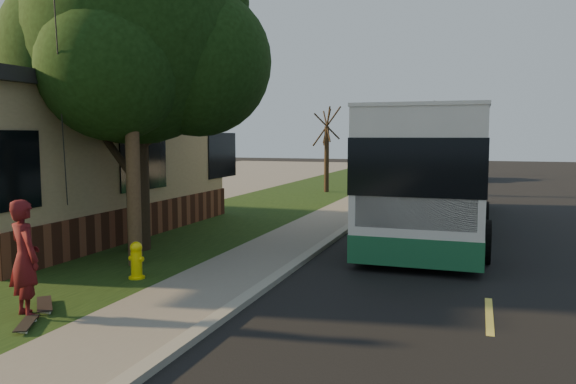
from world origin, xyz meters
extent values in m
plane|color=black|center=(0.00, 0.00, 0.00)|extent=(120.00, 120.00, 0.00)
cube|color=black|center=(4.00, 10.00, 0.01)|extent=(8.00, 80.00, 0.01)
cube|color=gray|center=(0.00, 10.00, 0.06)|extent=(0.25, 80.00, 0.12)
cube|color=slate|center=(-1.00, 10.00, 0.04)|extent=(2.00, 80.00, 0.08)
cube|color=black|center=(-4.50, 10.00, 0.04)|extent=(5.00, 80.00, 0.07)
cube|color=slate|center=(-14.50, 10.00, 0.02)|extent=(15.00, 80.00, 0.04)
cylinder|color=yellow|center=(-2.60, 0.00, 0.35)|extent=(0.22, 0.22, 0.55)
sphere|color=yellow|center=(-2.60, 0.00, 0.69)|extent=(0.24, 0.24, 0.24)
cylinder|color=yellow|center=(-2.60, 0.00, 0.47)|extent=(0.30, 0.10, 0.10)
cylinder|color=yellow|center=(-2.60, 0.00, 0.47)|extent=(0.10, 0.18, 0.10)
cylinder|color=yellow|center=(-2.60, 0.00, 0.09)|extent=(0.32, 0.32, 0.04)
cylinder|color=#473321|center=(-3.30, 1.00, 4.57)|extent=(0.30, 0.30, 9.00)
cylinder|color=#2D2D30|center=(-4.20, -0.10, 3.80)|extent=(2.52, 3.21, 7.60)
cylinder|color=black|center=(-4.20, 2.50, 2.07)|extent=(0.56, 0.56, 4.00)
sphere|color=black|center=(-4.20, 2.50, 5.27)|extent=(5.20, 5.20, 5.20)
sphere|color=black|center=(-2.80, 3.10, 4.67)|extent=(3.60, 3.60, 3.60)
sphere|color=black|center=(-5.40, 2.10, 4.97)|extent=(3.80, 3.80, 3.80)
sphere|color=black|center=(-3.90, 1.20, 4.37)|extent=(3.20, 3.20, 3.20)
sphere|color=black|center=(-4.80, 3.90, 5.67)|extent=(3.40, 3.40, 3.40)
sphere|color=black|center=(-3.30, 3.70, 6.27)|extent=(3.00, 3.00, 3.00)
cylinder|color=black|center=(-3.50, 18.00, 1.72)|extent=(0.24, 0.24, 3.30)
cylinder|color=black|center=(-3.50, 18.00, 3.37)|extent=(1.38, 0.57, 2.01)
cylinder|color=black|center=(-3.50, 18.00, 3.37)|extent=(0.74, 1.21, 1.58)
cylinder|color=black|center=(-3.50, 18.00, 3.37)|extent=(0.65, 1.05, 1.95)
cylinder|color=black|center=(-3.50, 18.00, 3.37)|extent=(1.28, 0.53, 1.33)
cylinder|color=black|center=(-3.50, 18.00, 3.37)|extent=(0.75, 1.21, 1.70)
cylinder|color=black|center=(-3.00, 30.00, 1.58)|extent=(0.24, 0.24, 3.03)
cylinder|color=black|center=(-3.00, 30.00, 3.10)|extent=(1.38, 0.57, 2.01)
cylinder|color=black|center=(-3.00, 30.00, 3.10)|extent=(0.74, 1.21, 1.58)
cylinder|color=black|center=(-3.00, 30.00, 3.10)|extent=(0.65, 1.05, 1.95)
cylinder|color=black|center=(-3.00, 30.00, 3.10)|extent=(1.28, 0.53, 1.33)
cylinder|color=black|center=(-3.00, 30.00, 3.10)|extent=(0.75, 1.21, 1.70)
cylinder|color=#2D2D30|center=(0.50, 34.00, 2.75)|extent=(0.16, 0.16, 5.50)
imported|color=black|center=(0.50, 34.00, 4.50)|extent=(0.18, 0.22, 1.10)
cube|color=silver|center=(2.55, 8.74, 2.03)|extent=(2.74, 13.17, 2.96)
cube|color=#1B5E37|center=(2.55, 8.74, 0.49)|extent=(2.76, 13.19, 0.60)
cube|color=black|center=(2.55, 8.74, 2.25)|extent=(2.78, 13.21, 1.21)
cube|color=black|center=(2.55, 2.18, 1.87)|extent=(2.44, 0.06, 1.76)
cube|color=yellow|center=(2.55, 2.19, 3.35)|extent=(1.76, 0.06, 0.38)
cube|color=#FFF2CC|center=(1.73, 2.17, 0.60)|extent=(0.27, 0.04, 0.16)
cube|color=#FFF2CC|center=(3.38, 2.17, 0.60)|extent=(0.27, 0.04, 0.16)
cube|color=silver|center=(2.55, 8.74, 3.53)|extent=(2.79, 13.22, 0.08)
cylinder|color=black|center=(1.18, 3.91, 0.50)|extent=(0.31, 1.01, 1.01)
cylinder|color=black|center=(3.93, 3.91, 0.50)|extent=(0.31, 1.01, 1.01)
cylinder|color=black|center=(1.18, 7.64, 0.50)|extent=(0.31, 1.01, 1.01)
cylinder|color=black|center=(3.93, 7.64, 0.50)|extent=(0.31, 1.01, 1.01)
cylinder|color=black|center=(1.18, 13.57, 0.50)|extent=(0.31, 1.01, 1.01)
cylinder|color=black|center=(3.93, 13.57, 0.50)|extent=(0.31, 1.01, 1.01)
imported|color=#501014|center=(-2.88, -2.56, 0.99)|extent=(0.80, 0.69, 1.85)
cube|color=black|center=(-2.50, -2.98, 0.13)|extent=(0.54, 0.75, 0.02)
cylinder|color=silver|center=(-2.37, -3.21, 0.09)|extent=(0.17, 0.13, 0.05)
cylinder|color=silver|center=(-2.63, -2.75, 0.09)|extent=(0.17, 0.13, 0.05)
cube|color=black|center=(-2.92, -2.15, 0.14)|extent=(0.78, 0.81, 0.02)
cylinder|color=silver|center=(-2.70, -2.39, 0.10)|extent=(0.19, 0.18, 0.06)
cylinder|color=silver|center=(-3.14, -1.92, 0.10)|extent=(0.19, 0.18, 0.06)
cube|color=#13311A|center=(-9.50, 6.48, 0.63)|extent=(1.44, 1.17, 1.18)
cube|color=#13311A|center=(-9.50, 6.48, 1.26)|extent=(1.50, 1.22, 0.08)
imported|color=black|center=(2.61, 29.25, 0.84)|extent=(2.59, 5.13, 1.68)
camera|label=1|loc=(3.76, -9.36, 2.89)|focal=35.00mm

